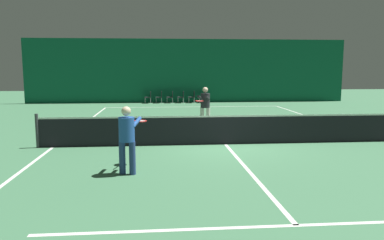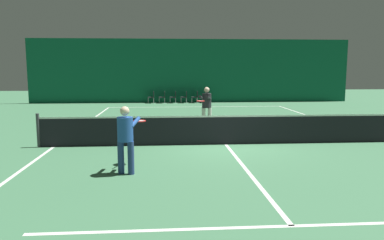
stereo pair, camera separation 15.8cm
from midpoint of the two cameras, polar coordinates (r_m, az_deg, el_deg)
name	(u,v)px [view 1 (the left image)]	position (r m, az deg, el deg)	size (l,w,h in m)	color
ground_plane	(225,144)	(12.31, 4.74, -3.70)	(60.00, 60.00, 0.00)	#3D704C
backdrop_curtain	(189,71)	(27.11, -0.69, 7.49)	(23.00, 0.12, 4.52)	#0F5138
court_line_baseline_far	(193,107)	(24.00, -0.09, 2.02)	(11.00, 0.10, 0.00)	silver
court_line_service_far	(203,118)	(18.56, 1.39, 0.28)	(8.25, 0.10, 0.00)	silver
court_line_service_near	(296,225)	(6.36, 14.91, -15.26)	(8.25, 0.10, 0.00)	silver
court_line_sideline_left	(53,147)	(12.61, -20.78, -3.91)	(0.10, 23.80, 0.00)	silver
court_line_centre	(225,144)	(12.31, 4.74, -3.69)	(0.10, 12.80, 0.00)	silver
tennis_net	(226,129)	(12.22, 4.76, -1.35)	(12.00, 0.10, 1.07)	black
player_near	(127,135)	(8.87, -10.32, -2.22)	(0.71, 1.37, 1.60)	navy
player_far	(205,104)	(15.64, 1.70, 2.45)	(0.81, 1.40, 1.69)	beige
courtside_chair_0	(149,96)	(26.56, -6.76, 3.59)	(0.44, 0.44, 0.84)	#99999E
courtside_chair_1	(160,96)	(26.55, -5.09, 3.61)	(0.44, 0.44, 0.84)	#99999E
courtside_chair_2	(171,96)	(26.56, -3.42, 3.63)	(0.44, 0.44, 0.84)	#99999E
courtside_chair_3	(182,96)	(26.59, -1.75, 3.64)	(0.44, 0.44, 0.84)	#99999E
courtside_chair_4	(193,96)	(26.65, -0.09, 3.66)	(0.44, 0.44, 0.84)	#99999E
courtside_chair_5	(203,96)	(26.73, 1.56, 3.67)	(0.44, 0.44, 0.84)	#99999E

